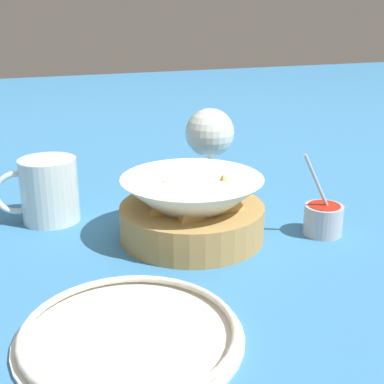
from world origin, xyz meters
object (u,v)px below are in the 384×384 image
at_px(sauce_cup, 323,218).
at_px(wine_glass, 210,135).
at_px(beer_mug, 49,193).
at_px(food_basket, 193,211).
at_px(side_plate, 130,333).

distance_m(sauce_cup, wine_glass, 0.26).
bearing_deg(beer_mug, food_basket, 142.85).
height_order(food_basket, sauce_cup, sauce_cup).
height_order(wine_glass, side_plate, wine_glass).
bearing_deg(sauce_cup, food_basket, -16.81).
relative_size(food_basket, beer_mug, 1.64).
xyz_separation_m(sauce_cup, wine_glass, (0.09, -0.23, 0.08)).
xyz_separation_m(sauce_cup, side_plate, (0.33, 0.16, -0.02)).
height_order(food_basket, side_plate, food_basket).
relative_size(beer_mug, side_plate, 0.54).
height_order(food_basket, wine_glass, wine_glass).
xyz_separation_m(food_basket, sauce_cup, (-0.18, 0.06, -0.02)).
distance_m(food_basket, wine_glass, 0.21).
height_order(food_basket, beer_mug, same).
bearing_deg(wine_glass, sauce_cup, 110.46).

